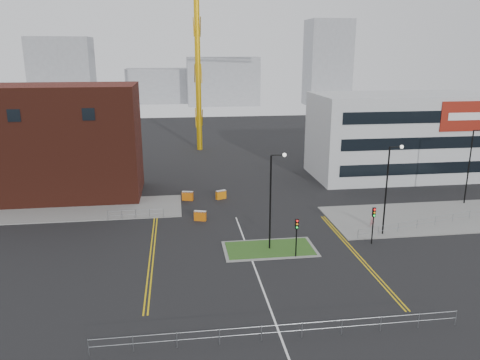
{
  "coord_description": "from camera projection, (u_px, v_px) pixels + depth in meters",
  "views": [
    {
      "loc": [
        -6.21,
        -31.63,
        17.88
      ],
      "look_at": [
        0.12,
        14.58,
        5.0
      ],
      "focal_mm": 35.0,
      "sensor_mm": 36.0,
      "label": 1
    }
  ],
  "objects": [
    {
      "name": "yellow_right_b",
      "position": [
        357.0,
        253.0,
        42.79
      ],
      "size": [
        0.12,
        20.0,
        0.01
      ],
      "primitive_type": "cube",
      "color": "gold",
      "rests_on": "ground"
    },
    {
      "name": "skyline_d",
      "position": [
        170.0,
        86.0,
        166.83
      ],
      "size": [
        30.0,
        12.0,
        12.0
      ],
      "primitive_type": "cube",
      "color": "gray",
      "rests_on": "ground"
    },
    {
      "name": "yellow_left_b",
      "position": [
        154.0,
        247.0,
        44.19
      ],
      "size": [
        0.12,
        24.0,
        0.01
      ],
      "primitive_type": "cube",
      "color": "gold",
      "rests_on": "ground"
    },
    {
      "name": "skyline_c",
      "position": [
        327.0,
        63.0,
        157.31
      ],
      "size": [
        14.0,
        12.0,
        28.0
      ],
      "primitive_type": "cube",
      "color": "gray",
      "rests_on": "ground"
    },
    {
      "name": "railing_left",
      "position": [
        136.0,
        213.0,
        51.33
      ],
      "size": [
        6.05,
        0.05,
        1.1
      ],
      "color": "gray",
      "rests_on": "ground"
    },
    {
      "name": "yellow_right_a",
      "position": [
        354.0,
        254.0,
        42.75
      ],
      "size": [
        0.12,
        20.0,
        0.01
      ],
      "primitive_type": "cube",
      "color": "gold",
      "rests_on": "ground"
    },
    {
      "name": "pavement_right",
      "position": [
        435.0,
        217.0,
        52.01
      ],
      "size": [
        24.0,
        10.0,
        0.12
      ],
      "primitive_type": "cube",
      "color": "slate",
      "rests_on": "ground"
    },
    {
      "name": "ground",
      "position": [
        264.0,
        293.0,
        35.78
      ],
      "size": [
        200.0,
        200.0,
        0.0
      ],
      "primitive_type": "plane",
      "color": "black",
      "rests_on": "ground"
    },
    {
      "name": "railing_right",
      "position": [
        435.0,
        219.0,
        49.23
      ],
      "size": [
        19.05,
        5.05,
        1.1
      ],
      "color": "gray",
      "rests_on": "ground"
    },
    {
      "name": "grass_island",
      "position": [
        269.0,
        249.0,
        43.66
      ],
      "size": [
        8.0,
        4.0,
        0.12
      ],
      "primitive_type": "cube",
      "color": "#264818",
      "rests_on": "ground"
    },
    {
      "name": "pedestrian",
      "position": [
        372.0,
        220.0,
        48.85
      ],
      "size": [
        0.69,
        0.57,
        1.64
      ],
      "primitive_type": "imported",
      "rotation": [
        0.0,
        0.0,
        0.34
      ],
      "color": "tan",
      "rests_on": "ground"
    },
    {
      "name": "streetlamp_island",
      "position": [
        273.0,
        194.0,
        42.27
      ],
      "size": [
        1.46,
        0.36,
        9.18
      ],
      "color": "black",
      "rests_on": "ground"
    },
    {
      "name": "traffic_light_island",
      "position": [
        297.0,
        230.0,
        41.33
      ],
      "size": [
        0.28,
        0.33,
        3.65
      ],
      "color": "black",
      "rests_on": "ground"
    },
    {
      "name": "barrier_mid",
      "position": [
        200.0,
        215.0,
        50.95
      ],
      "size": [
        1.37,
        0.81,
        1.1
      ],
      "color": "#C45D0A",
      "rests_on": "ground"
    },
    {
      "name": "yellow_left_a",
      "position": [
        151.0,
        247.0,
        44.15
      ],
      "size": [
        0.12,
        24.0,
        0.01
      ],
      "primitive_type": "cube",
      "color": "gold",
      "rests_on": "ground"
    },
    {
      "name": "streetlamp_right_far",
      "position": [
        471.0,
        160.0,
        55.22
      ],
      "size": [
        1.46,
        0.36,
        9.18
      ],
      "color": "black",
      "rests_on": "ground"
    },
    {
      "name": "office_block",
      "position": [
        400.0,
        136.0,
        68.12
      ],
      "size": [
        25.0,
        12.2,
        12.0
      ],
      "color": "silver",
      "rests_on": "ground"
    },
    {
      "name": "railing_front",
      "position": [
        282.0,
        329.0,
        29.84
      ],
      "size": [
        24.05,
        0.05,
        1.1
      ],
      "color": "gray",
      "rests_on": "ground"
    },
    {
      "name": "streetlamp_right_near",
      "position": [
        389.0,
        183.0,
        45.75
      ],
      "size": [
        1.46,
        0.36,
        9.18
      ],
      "color": "black",
      "rests_on": "ground"
    },
    {
      "name": "skyline_b",
      "position": [
        223.0,
        81.0,
        159.1
      ],
      "size": [
        24.0,
        12.0,
        16.0
      ],
      "primitive_type": "cube",
      "color": "gray",
      "rests_on": "ground"
    },
    {
      "name": "barrier_left",
      "position": [
        188.0,
        196.0,
        57.86
      ],
      "size": [
        1.43,
        0.81,
        1.14
      ],
      "color": "#C35A0A",
      "rests_on": "ground"
    },
    {
      "name": "traffic_light_right",
      "position": [
        374.0,
        219.0,
        44.29
      ],
      "size": [
        0.28,
        0.33,
        3.65
      ],
      "color": "black",
      "rests_on": "ground"
    },
    {
      "name": "brick_building",
      "position": [
        40.0,
        144.0,
        57.69
      ],
      "size": [
        24.2,
        10.07,
        14.24
      ],
      "color": "#4A1C12",
      "rests_on": "ground"
    },
    {
      "name": "barrier_right",
      "position": [
        221.0,
        194.0,
        58.41
      ],
      "size": [
        1.37,
        0.93,
        1.1
      ],
      "color": "orange",
      "rests_on": "ground"
    },
    {
      "name": "pavement_left",
      "position": [
        60.0,
        210.0,
        54.16
      ],
      "size": [
        28.0,
        8.0,
        0.12
      ],
      "primitive_type": "cube",
      "color": "slate",
      "rests_on": "ground"
    },
    {
      "name": "island_kerb",
      "position": [
        269.0,
        249.0,
        43.67
      ],
      "size": [
        8.6,
        4.6,
        0.08
      ],
      "primitive_type": "cube",
      "color": "slate",
      "rests_on": "ground"
    },
    {
      "name": "skyline_a",
      "position": [
        63.0,
        75.0,
        142.22
      ],
      "size": [
        18.0,
        12.0,
        22.0
      ],
      "primitive_type": "cube",
      "color": "gray",
      "rests_on": "ground"
    },
    {
      "name": "centre_line",
      "position": [
        260.0,
        281.0,
        37.69
      ],
      "size": [
        0.15,
        30.0,
        0.01
      ],
      "primitive_type": "cube",
      "color": "silver",
      "rests_on": "ground"
    }
  ]
}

